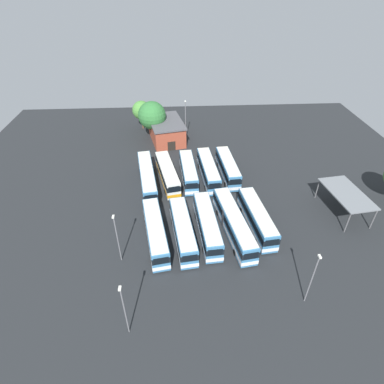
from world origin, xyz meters
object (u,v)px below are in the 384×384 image
(lamp_post_mid_lot, at_px, (117,237))
(depot_building, at_px, (166,131))
(maintenance_shelter, at_px, (347,194))
(tree_south_edge, at_px, (152,115))
(bus_row1_slot3, at_px, (233,223))
(bus_row0_slot2, at_px, (188,172))
(bus_row1_slot2, at_px, (207,225))
(bus_row1_slot1, at_px, (183,230))
(bus_row1_slot4, at_px, (257,218))
(bus_row0_slot1, at_px, (167,174))
(lamp_post_far_corner, at_px, (185,119))
(tree_northeast, at_px, (142,110))
(bus_row0_slot3, at_px, (208,170))
(lamp_post_near_entrance, at_px, (124,309))
(bus_row1_slot0, at_px, (155,232))
(lamp_post_by_building, at_px, (312,277))
(bus_row0_slot0, at_px, (147,177))
(bus_row0_slot4, at_px, (228,168))

(lamp_post_mid_lot, bearing_deg, depot_building, 170.61)
(maintenance_shelter, distance_m, tree_south_edge, 44.85)
(depot_building, relative_size, tree_south_edge, 1.38)
(bus_row1_slot3, bearing_deg, depot_building, -162.16)
(bus_row0_slot2, height_order, bus_row1_slot2, same)
(bus_row1_slot1, xyz_separation_m, bus_row1_slot4, (-2.16, 11.79, -0.00))
(bus_row0_slot2, height_order, tree_south_edge, tree_south_edge)
(bus_row0_slot1, bearing_deg, bus_row1_slot1, 8.56)
(lamp_post_far_corner, xyz_separation_m, tree_northeast, (-7.26, -10.79, -0.39))
(bus_row0_slot2, xyz_separation_m, bus_row0_slot3, (-0.29, 3.88, 0.00))
(maintenance_shelter, relative_size, lamp_post_near_entrance, 1.29)
(bus_row1_slot0, height_order, maintenance_shelter, maintenance_shelter)
(maintenance_shelter, distance_m, lamp_post_mid_lot, 37.21)
(bus_row0_slot3, xyz_separation_m, lamp_post_by_building, (28.54, 9.33, 2.59))
(bus_row0_slot0, xyz_separation_m, lamp_post_mid_lot, (18.61, -2.74, 2.60))
(bus_row0_slot4, relative_size, lamp_post_far_corner, 1.26)
(bus_row0_slot2, bearing_deg, bus_row0_slot3, 94.25)
(bus_row0_slot0, bearing_deg, depot_building, 169.64)
(lamp_post_near_entrance, distance_m, tree_south_edge, 49.72)
(bus_row0_slot4, height_order, bus_row1_slot1, same)
(bus_row1_slot0, relative_size, bus_row1_slot3, 0.86)
(bus_row0_slot3, distance_m, bus_row1_slot0, 19.49)
(bus_row0_slot2, distance_m, lamp_post_mid_lot, 22.88)
(maintenance_shelter, height_order, tree_south_edge, tree_south_edge)
(maintenance_shelter, height_order, tree_northeast, tree_northeast)
(bus_row0_slot0, xyz_separation_m, lamp_post_far_corner, (-19.16, 8.07, 3.33))
(bus_row1_slot2, relative_size, lamp_post_mid_lot, 1.58)
(bus_row0_slot0, height_order, maintenance_shelter, maintenance_shelter)
(bus_row1_slot0, xyz_separation_m, depot_building, (-34.26, 1.40, 0.58))
(bus_row0_slot0, relative_size, bus_row0_slot4, 1.24)
(depot_building, height_order, lamp_post_mid_lot, lamp_post_mid_lot)
(lamp_post_near_entrance, xyz_separation_m, lamp_post_by_building, (-2.83, 21.60, 0.07))
(bus_row0_slot0, height_order, bus_row0_slot3, same)
(bus_row0_slot0, xyz_separation_m, tree_northeast, (-26.42, -2.72, 2.94))
(bus_row0_slot0, relative_size, bus_row1_slot1, 1.19)
(bus_row0_slot1, height_order, maintenance_shelter, maintenance_shelter)
(bus_row1_slot1, xyz_separation_m, lamp_post_near_entrance, (14.56, -6.72, 2.52))
(bus_row1_slot3, bearing_deg, bus_row1_slot2, -88.35)
(bus_row0_slot0, bearing_deg, maintenance_shelter, 73.35)
(bus_row0_slot3, distance_m, bus_row1_slot2, 15.86)
(depot_building, relative_size, lamp_post_mid_lot, 1.55)
(bus_row0_slot3, bearing_deg, tree_south_edge, -147.92)
(lamp_post_by_building, height_order, lamp_post_mid_lot, lamp_post_mid_lot)
(tree_south_edge, bearing_deg, bus_row1_slot3, 22.16)
(lamp_post_by_building, bearing_deg, tree_northeast, -155.89)
(lamp_post_far_corner, relative_size, lamp_post_near_entrance, 1.20)
(bus_row0_slot2, relative_size, maintenance_shelter, 1.14)
(bus_row1_slot2, xyz_separation_m, depot_building, (-33.10, -6.50, 0.58))
(bus_row0_slot4, relative_size, bus_row1_slot4, 0.97)
(bus_row0_slot0, height_order, bus_row1_slot1, same)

